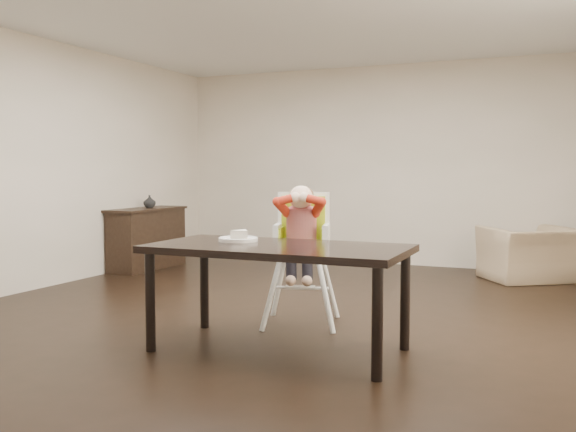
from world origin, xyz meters
The scene contains 8 objects.
ground centered at (0.00, 0.00, 0.00)m, with size 7.00×7.00×0.00m, color black.
room_walls centered at (0.00, 0.00, 1.86)m, with size 6.02×7.02×2.71m.
dining_table centered at (0.35, -0.99, 0.67)m, with size 1.80×0.90×0.75m.
high_chair centered at (0.20, -0.17, 0.81)m, with size 0.59×0.59×1.15m.
plate centered at (-0.01, -0.87, 0.78)m, with size 0.37×0.37×0.08m.
armchair centered at (1.84, 2.80, 0.42)m, with size 0.95×0.62×0.83m, color tan.
sideboard centered at (-2.78, 1.84, 0.40)m, with size 0.44×1.26×0.79m.
vase centered at (-2.78, 1.91, 0.87)m, with size 0.16×0.17×0.16m, color #99999E.
Camera 1 is at (2.18, -5.06, 1.27)m, focal length 40.00 mm.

